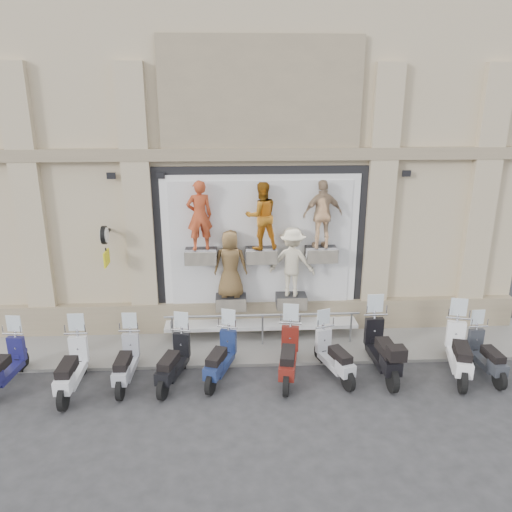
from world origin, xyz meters
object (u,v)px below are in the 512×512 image
object	(u,v)px
scooter_e	(220,349)
scooter_a	(3,357)
clock_sign_bracket	(105,241)
scooter_g	(335,348)
scooter_h	(383,340)
scooter_c	(125,354)
scooter_i	(460,343)
guard_rail	(262,331)
scooter_j	(487,347)
scooter_b	(71,359)
scooter_f	(289,347)
scooter_d	(173,353)

from	to	relation	value
scooter_e	scooter_a	bearing A→B (deg)	-159.94
clock_sign_bracket	scooter_g	xyz separation A→B (m)	(5.47, -1.94, -2.08)
scooter_h	scooter_c	bearing A→B (deg)	178.72
scooter_c	scooter_i	distance (m)	7.63
guard_rail	scooter_j	bearing A→B (deg)	-17.27
guard_rail	scooter_b	xyz separation A→B (m)	(-4.30, -1.79, 0.32)
scooter_h	scooter_f	bearing A→B (deg)	-179.79
scooter_j	scooter_a	bearing A→B (deg)	177.14
scooter_c	scooter_i	bearing A→B (deg)	1.42
clock_sign_bracket	scooter_b	world-z (taller)	clock_sign_bracket
scooter_c	scooter_f	xyz separation A→B (m)	(3.68, 0.01, 0.06)
scooter_h	scooter_d	bearing A→B (deg)	179.60
scooter_e	scooter_h	world-z (taller)	scooter_h
scooter_j	scooter_e	bearing A→B (deg)	176.00
clock_sign_bracket	scooter_j	xyz separation A→B (m)	(9.01, -2.06, -2.11)
guard_rail	clock_sign_bracket	world-z (taller)	clock_sign_bracket
scooter_c	scooter_f	bearing A→B (deg)	2.06
scooter_f	scooter_i	xyz separation A→B (m)	(3.95, -0.07, 0.04)
clock_sign_bracket	scooter_h	world-z (taller)	clock_sign_bracket
scooter_i	scooter_e	bearing A→B (deg)	-166.09
scooter_e	scooter_h	size ratio (longest dim) A/B	0.86
scooter_c	scooter_e	xyz separation A→B (m)	(2.13, 0.07, 0.01)
clock_sign_bracket	scooter_a	bearing A→B (deg)	-133.66
scooter_b	guard_rail	bearing A→B (deg)	22.59
scooter_a	scooter_i	world-z (taller)	scooter_i
scooter_e	scooter_b	bearing A→B (deg)	-155.26
scooter_b	scooter_g	distance (m)	5.87
scooter_e	clock_sign_bracket	bearing A→B (deg)	164.81
scooter_i	scooter_c	bearing A→B (deg)	-165.15
clock_sign_bracket	scooter_b	size ratio (longest dim) A/B	0.53
scooter_c	scooter_j	bearing A→B (deg)	1.40
scooter_d	scooter_i	size ratio (longest dim) A/B	0.90
guard_rail	scooter_c	bearing A→B (deg)	-154.39
scooter_f	scooter_i	bearing A→B (deg)	9.02
clock_sign_bracket	scooter_b	distance (m)	3.05
scooter_a	scooter_e	xyz separation A→B (m)	(4.78, 0.11, 0.00)
clock_sign_bracket	scooter_j	world-z (taller)	clock_sign_bracket
scooter_j	guard_rail	bearing A→B (deg)	160.03
scooter_c	scooter_d	size ratio (longest dim) A/B	0.99
clock_sign_bracket	scooter_e	distance (m)	4.01
scooter_a	scooter_g	distance (m)	7.40
scooter_b	scooter_g	world-z (taller)	scooter_b
scooter_a	scooter_d	xyz separation A→B (m)	(3.72, -0.02, 0.01)
scooter_b	scooter_i	distance (m)	8.76
scooter_f	scooter_i	world-z (taller)	scooter_i
scooter_e	scooter_i	xyz separation A→B (m)	(5.50, -0.13, 0.09)
scooter_b	scooter_e	world-z (taller)	scooter_b
scooter_c	scooter_j	size ratio (longest dim) A/B	1.05
scooter_e	scooter_h	xyz separation A→B (m)	(3.75, 0.04, 0.12)
scooter_e	scooter_f	xyz separation A→B (m)	(1.55, -0.06, 0.05)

